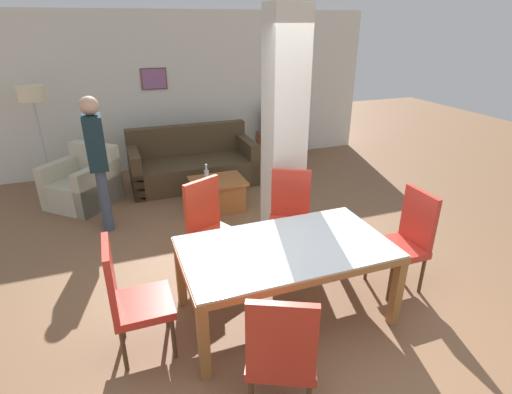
% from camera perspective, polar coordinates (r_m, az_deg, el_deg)
% --- Properties ---
extents(ground_plane, '(18.00, 18.00, 0.00)m').
position_cam_1_polar(ground_plane, '(3.93, 4.00, -16.11)').
color(ground_plane, brown).
extents(back_wall, '(7.20, 0.09, 2.70)m').
position_cam_1_polar(back_wall, '(7.53, -10.58, 14.58)').
color(back_wall, silver).
rests_on(back_wall, ground_plane).
extents(divider_pillar, '(0.42, 0.40, 2.70)m').
position_cam_1_polar(divider_pillar, '(4.65, 4.05, 9.26)').
color(divider_pillar, silver).
rests_on(divider_pillar, ground_plane).
extents(dining_table, '(1.83, 1.03, 0.73)m').
position_cam_1_polar(dining_table, '(3.57, 4.27, -8.77)').
color(dining_table, '#9F6A37').
rests_on(dining_table, ground_plane).
extents(dining_chair_far_left, '(0.61, 0.61, 1.03)m').
position_cam_1_polar(dining_chair_far_left, '(4.23, -6.56, -3.99)').
color(dining_chair_far_left, red).
rests_on(dining_chair_far_left, ground_plane).
extents(dining_chair_head_left, '(0.46, 0.46, 1.03)m').
position_cam_1_polar(dining_chair_head_left, '(3.36, -17.51, -13.30)').
color(dining_chair_head_left, red).
rests_on(dining_chair_head_left, ground_plane).
extents(dining_chair_near_left, '(0.61, 0.61, 1.03)m').
position_cam_1_polar(dining_chair_near_left, '(2.79, 3.64, -21.08)').
color(dining_chair_near_left, red).
rests_on(dining_chair_near_left, ground_plane).
extents(dining_chair_far_right, '(0.62, 0.62, 1.03)m').
position_cam_1_polar(dining_chair_far_right, '(4.47, 4.85, -2.37)').
color(dining_chair_far_right, red).
rests_on(dining_chair_far_right, ground_plane).
extents(dining_chair_head_right, '(0.46, 0.46, 1.03)m').
position_cam_1_polar(dining_chair_head_right, '(4.24, 20.62, -5.43)').
color(dining_chair_head_right, red).
rests_on(dining_chair_head_right, ground_plane).
extents(sofa, '(2.01, 0.95, 0.91)m').
position_cam_1_polar(sofa, '(6.77, -9.04, 4.47)').
color(sofa, '#433521').
rests_on(sofa, ground_plane).
extents(armchair, '(1.17, 1.17, 0.85)m').
position_cam_1_polar(armchair, '(6.43, -23.34, 1.61)').
color(armchair, beige).
rests_on(armchair, ground_plane).
extents(coffee_table, '(0.76, 0.59, 0.45)m').
position_cam_1_polar(coffee_table, '(5.77, -5.45, 0.41)').
color(coffee_table, brown).
rests_on(coffee_table, ground_plane).
extents(bottle, '(0.07, 0.07, 0.30)m').
position_cam_1_polar(bottle, '(5.49, -7.07, 2.87)').
color(bottle, '#B2B7BC').
rests_on(bottle, coffee_table).
extents(tv_stand, '(0.91, 0.40, 0.51)m').
position_cam_1_polar(tv_stand, '(8.05, 3.59, 7.48)').
color(tv_stand, brown).
rests_on(tv_stand, ground_plane).
extents(tv_screen, '(0.87, 0.24, 0.52)m').
position_cam_1_polar(tv_screen, '(7.92, 3.69, 11.00)').
color(tv_screen, black).
rests_on(tv_screen, tv_stand).
extents(floor_lamp, '(0.38, 0.38, 1.65)m').
position_cam_1_polar(floor_lamp, '(6.95, -29.19, 11.65)').
color(floor_lamp, '#B7B7BC').
rests_on(floor_lamp, ground_plane).
extents(standing_person, '(0.23, 0.38, 1.72)m').
position_cam_1_polar(standing_person, '(5.33, -21.72, 5.54)').
color(standing_person, '#3C485C').
rests_on(standing_person, ground_plane).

